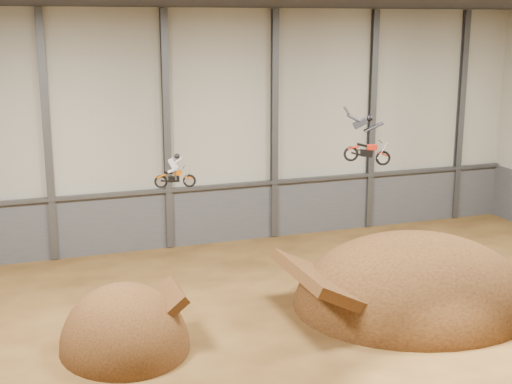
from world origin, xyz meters
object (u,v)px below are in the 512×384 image
takeoff_ramp (125,347)px  landing_ramp (413,304)px  fmx_rider_a (175,169)px  fmx_rider_b (367,137)px

takeoff_ramp → landing_ramp: landing_ramp is taller
landing_ramp → fmx_rider_a: fmx_rider_a is taller
takeoff_ramp → landing_ramp: size_ratio=0.53×
fmx_rider_a → fmx_rider_b: fmx_rider_b is taller
takeoff_ramp → landing_ramp: bearing=0.5°
landing_ramp → fmx_rider_a: size_ratio=6.01×
takeoff_ramp → fmx_rider_b: (11.83, 1.67, 7.99)m
landing_ramp → fmx_rider_b: size_ratio=3.96×
takeoff_ramp → fmx_rider_b: 14.38m
landing_ramp → fmx_rider_b: (-1.99, 1.54, 7.99)m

